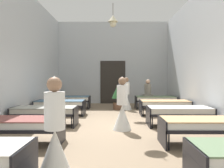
# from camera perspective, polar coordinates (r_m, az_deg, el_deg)

# --- Properties ---
(ground_plane) EXTENTS (6.75, 12.25, 0.10)m
(ground_plane) POSITION_cam_1_polar(r_m,az_deg,el_deg) (6.82, -0.00, -11.11)
(ground_plane) COLOR #8C755B
(room_shell) EXTENTS (6.55, 11.85, 4.60)m
(room_shell) POSITION_cam_1_polar(r_m,az_deg,el_deg) (8.02, 0.08, 7.71)
(room_shell) COLOR silver
(room_shell) RESTS_ON ground
(bed_left_row_1) EXTENTS (1.90, 0.84, 0.57)m
(bed_left_row_1) POSITION_cam_1_polar(r_m,az_deg,el_deg) (5.29, -23.07, -9.59)
(bed_left_row_1) COLOR black
(bed_left_row_1) RESTS_ON ground
(bed_right_row_1) EXTENTS (1.90, 0.84, 0.57)m
(bed_right_row_1) POSITION_cam_1_polar(r_m,az_deg,el_deg) (5.25, 22.89, -9.68)
(bed_right_row_1) COLOR black
(bed_right_row_1) RESTS_ON ground
(bed_left_row_2) EXTENTS (1.90, 0.84, 0.57)m
(bed_left_row_2) POSITION_cam_1_polar(r_m,az_deg,el_deg) (7.05, -16.85, -6.73)
(bed_left_row_2) COLOR black
(bed_left_row_2) RESTS_ON ground
(bed_right_row_2) EXTENTS (1.90, 0.84, 0.57)m
(bed_right_row_2) POSITION_cam_1_polar(r_m,az_deg,el_deg) (7.01, 16.92, -6.77)
(bed_right_row_2) COLOR black
(bed_right_row_2) RESTS_ON ground
(bed_left_row_3) EXTENTS (1.90, 0.84, 0.57)m
(bed_left_row_3) POSITION_cam_1_polar(r_m,az_deg,el_deg) (8.86, -13.17, -4.99)
(bed_left_row_3) COLOR black
(bed_left_row_3) RESTS_ON ground
(bed_right_row_3) EXTENTS (1.90, 0.84, 0.57)m
(bed_right_row_3) POSITION_cam_1_polar(r_m,az_deg,el_deg) (8.84, 13.42, -5.01)
(bed_right_row_3) COLOR black
(bed_right_row_3) RESTS_ON ground
(bed_left_row_4) EXTENTS (1.90, 0.84, 0.57)m
(bed_left_row_4) POSITION_cam_1_polar(r_m,az_deg,el_deg) (10.71, -10.77, -3.84)
(bed_left_row_4) COLOR black
(bed_left_row_4) RESTS_ON ground
(bed_right_row_4) EXTENTS (1.90, 0.84, 0.57)m
(bed_right_row_4) POSITION_cam_1_polar(r_m,az_deg,el_deg) (10.69, 11.13, -3.85)
(bed_right_row_4) COLOR black
(bed_right_row_4) RESTS_ON ground
(nurse_near_aisle) EXTENTS (0.52, 0.52, 1.49)m
(nurse_near_aisle) POSITION_cam_1_polar(r_m,az_deg,el_deg) (3.44, -14.53, -14.05)
(nurse_near_aisle) COLOR white
(nurse_near_aisle) RESTS_ON ground
(nurse_mid_aisle) EXTENTS (0.52, 0.52, 1.49)m
(nurse_mid_aisle) POSITION_cam_1_polar(r_m,az_deg,el_deg) (6.21, 2.64, -6.94)
(nurse_mid_aisle) COLOR white
(nurse_mid_aisle) RESTS_ON ground
(nurse_far_aisle) EXTENTS (0.52, 0.52, 1.49)m
(nurse_far_aisle) POSITION_cam_1_polar(r_m,az_deg,el_deg) (10.10, 3.68, -3.63)
(nurse_far_aisle) COLOR white
(nurse_far_aisle) RESTS_ON ground
(patient_seated_primary) EXTENTS (0.44, 0.44, 0.80)m
(patient_seated_primary) POSITION_cam_1_polar(r_m,az_deg,el_deg) (10.66, 9.23, -1.54)
(patient_seated_primary) COLOR slate
(patient_seated_primary) RESTS_ON bed_right_row_4
(potted_plant) EXTENTS (0.55, 0.55, 1.12)m
(potted_plant) POSITION_cam_1_polar(r_m,az_deg,el_deg) (10.13, 1.47, -2.86)
(potted_plant) COLOR brown
(potted_plant) RESTS_ON ground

